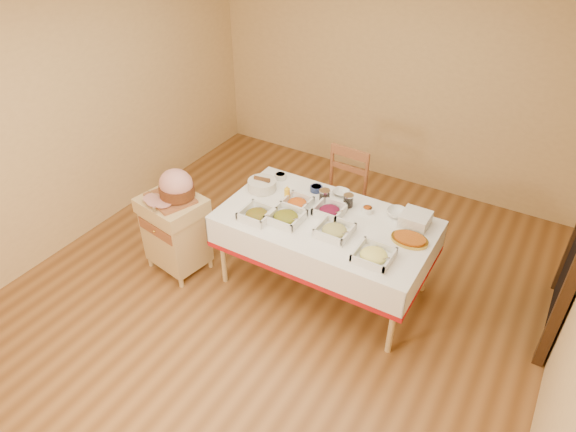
% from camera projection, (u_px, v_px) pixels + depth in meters
% --- Properties ---
extents(room_shell, '(5.00, 5.00, 5.00)m').
position_uv_depth(room_shell, '(277.00, 171.00, 3.99)').
color(room_shell, brown).
rests_on(room_shell, ground).
extents(dining_table, '(1.82, 1.02, 0.76)m').
position_uv_depth(dining_table, '(325.00, 234.00, 4.48)').
color(dining_table, tan).
rests_on(dining_table, ground).
extents(butcher_cart, '(0.62, 0.55, 0.78)m').
position_uv_depth(butcher_cart, '(175.00, 230.00, 4.79)').
color(butcher_cart, tan).
rests_on(butcher_cart, ground).
extents(dining_chair, '(0.47, 0.45, 1.00)m').
position_uv_depth(dining_chair, '(340.00, 198.00, 5.10)').
color(dining_chair, brown).
rests_on(dining_chair, ground).
extents(ham_on_board, '(0.44, 0.42, 0.29)m').
position_uv_depth(ham_on_board, '(175.00, 187.00, 4.53)').
color(ham_on_board, brown).
rests_on(ham_on_board, butcher_cart).
extents(serving_dish_a, '(0.27, 0.26, 0.11)m').
position_uv_depth(serving_dish_a, '(257.00, 214.00, 4.38)').
color(serving_dish_a, silver).
rests_on(serving_dish_a, dining_table).
extents(serving_dish_b, '(0.28, 0.28, 0.11)m').
position_uv_depth(serving_dish_b, '(286.00, 217.00, 4.35)').
color(serving_dish_b, silver).
rests_on(serving_dish_b, dining_table).
extents(serving_dish_c, '(0.27, 0.27, 0.11)m').
position_uv_depth(serving_dish_c, '(334.00, 230.00, 4.20)').
color(serving_dish_c, silver).
rests_on(serving_dish_c, dining_table).
extents(serving_dish_d, '(0.28, 0.28, 0.11)m').
position_uv_depth(serving_dish_d, '(374.00, 255.00, 3.94)').
color(serving_dish_d, silver).
rests_on(serving_dish_d, dining_table).
extents(serving_dish_e, '(0.24, 0.23, 0.11)m').
position_uv_depth(serving_dish_e, '(297.00, 203.00, 4.53)').
color(serving_dish_e, silver).
rests_on(serving_dish_e, dining_table).
extents(serving_dish_f, '(0.25, 0.24, 0.12)m').
position_uv_depth(serving_dish_f, '(330.00, 210.00, 4.43)').
color(serving_dish_f, silver).
rests_on(serving_dish_f, dining_table).
extents(small_bowl_left, '(0.11, 0.11, 0.05)m').
position_uv_depth(small_bowl_left, '(280.00, 176.00, 4.92)').
color(small_bowl_left, silver).
rests_on(small_bowl_left, dining_table).
extents(small_bowl_mid, '(0.12, 0.12, 0.05)m').
position_uv_depth(small_bowl_mid, '(316.00, 188.00, 4.74)').
color(small_bowl_mid, navy).
rests_on(small_bowl_mid, dining_table).
extents(small_bowl_right, '(0.10, 0.10, 0.05)m').
position_uv_depth(small_bowl_right, '(368.00, 210.00, 4.45)').
color(small_bowl_right, silver).
rests_on(small_bowl_right, dining_table).
extents(bowl_white_imported, '(0.16, 0.16, 0.04)m').
position_uv_depth(bowl_white_imported, '(341.00, 192.00, 4.70)').
color(bowl_white_imported, silver).
rests_on(bowl_white_imported, dining_table).
extents(bowl_small_imported, '(0.21, 0.21, 0.05)m').
position_uv_depth(bowl_small_imported, '(397.00, 213.00, 4.41)').
color(bowl_small_imported, silver).
rests_on(bowl_small_imported, dining_table).
extents(preserve_jar_left, '(0.10, 0.10, 0.13)m').
position_uv_depth(preserve_jar_left, '(324.00, 197.00, 4.56)').
color(preserve_jar_left, silver).
rests_on(preserve_jar_left, dining_table).
extents(preserve_jar_right, '(0.09, 0.09, 0.12)m').
position_uv_depth(preserve_jar_right, '(348.00, 201.00, 4.52)').
color(preserve_jar_right, silver).
rests_on(preserve_jar_right, dining_table).
extents(mustard_bottle, '(0.05, 0.05, 0.16)m').
position_uv_depth(mustard_bottle, '(287.00, 194.00, 4.58)').
color(mustard_bottle, yellow).
rests_on(mustard_bottle, dining_table).
extents(bread_basket, '(0.27, 0.27, 0.12)m').
position_uv_depth(bread_basket, '(262.00, 185.00, 4.74)').
color(bread_basket, silver).
rests_on(bread_basket, dining_table).
extents(plate_stack, '(0.23, 0.23, 0.11)m').
position_uv_depth(plate_stack, '(415.00, 219.00, 4.28)').
color(plate_stack, silver).
rests_on(plate_stack, dining_table).
extents(brass_platter, '(0.31, 0.22, 0.04)m').
position_uv_depth(brass_platter, '(410.00, 239.00, 4.13)').
color(brass_platter, gold).
rests_on(brass_platter, dining_table).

